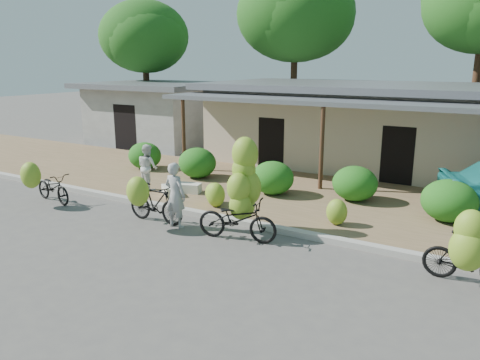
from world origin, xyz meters
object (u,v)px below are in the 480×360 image
(bike_left, at_px, (152,201))
(sack_far, at_px, (170,190))
(sack_near, at_px, (187,188))
(tree_back_left, at_px, (143,35))
(tree_far_center, at_px, (293,12))
(bike_center, at_px, (241,200))
(bystander, at_px, (148,167))
(bike_far_left, at_px, (48,185))
(vendor, at_px, (175,195))
(bike_right, at_px, (469,253))

(bike_left, xyz_separation_m, sack_far, (-1.12, 2.11, -0.38))
(sack_near, bearing_deg, tree_back_left, 136.61)
(tree_far_center, distance_m, bike_center, 16.87)
(bystander, bearing_deg, bike_far_left, 72.12)
(bike_far_left, height_order, bike_center, bike_center)
(tree_back_left, relative_size, tree_far_center, 0.83)
(sack_far, distance_m, bystander, 1.21)
(tree_back_left, distance_m, sack_near, 15.03)
(tree_back_left, bearing_deg, bike_left, -48.07)
(sack_near, relative_size, bystander, 0.57)
(bike_center, distance_m, vendor, 1.82)
(bystander, bearing_deg, bike_center, 177.40)
(sack_far, distance_m, vendor, 2.77)
(tree_back_left, bearing_deg, bystander, -48.40)
(bike_far_left, distance_m, bike_right, 11.59)
(tree_far_center, xyz_separation_m, sack_near, (2.19, -12.63, -6.50))
(bike_left, xyz_separation_m, bike_center, (2.49, 0.39, 0.31))
(bike_far_left, height_order, sack_near, bike_far_left)
(sack_far, bearing_deg, vendor, -47.69)
(bike_right, height_order, sack_far, bike_right)
(tree_back_left, bearing_deg, sack_far, -45.75)
(vendor, bearing_deg, bike_center, -167.76)
(sack_near, bearing_deg, sack_far, -122.35)
(sack_near, height_order, bystander, bystander)
(bike_left, xyz_separation_m, bystander, (-2.15, 2.28, 0.23))
(tree_back_left, relative_size, bike_right, 4.42)
(tree_far_center, bearing_deg, sack_far, -81.89)
(bike_left, bearing_deg, tree_far_center, 11.06)
(sack_near, distance_m, sack_far, 0.59)
(sack_far, xyz_separation_m, bystander, (-1.03, 0.17, 0.61))
(tree_back_left, distance_m, bike_center, 18.57)
(tree_back_left, xyz_separation_m, bike_center, (13.48, -11.85, -4.76))
(bike_left, relative_size, bike_right, 1.04)
(tree_far_center, distance_m, bike_far_left, 16.61)
(tree_back_left, relative_size, bike_left, 4.27)
(bike_center, distance_m, sack_far, 4.06)
(bike_center, height_order, bike_right, bike_center)
(bike_center, bearing_deg, tree_back_left, 38.23)
(bike_left, bearing_deg, sack_far, 27.97)
(tree_back_left, bearing_deg, sack_near, -43.39)
(bike_center, xyz_separation_m, sack_far, (-3.61, 1.72, -0.68))
(bike_left, relative_size, vendor, 1.03)
(bike_far_left, xyz_separation_m, bike_left, (4.00, 0.14, 0.07))
(tree_back_left, xyz_separation_m, bystander, (8.84, -9.96, -4.83))
(tree_far_center, relative_size, vendor, 5.30)
(tree_back_left, height_order, bike_left, tree_back_left)
(bike_left, height_order, sack_near, bike_left)
(bike_far_left, relative_size, bystander, 1.21)
(bike_left, height_order, sack_far, bike_left)
(bike_right, xyz_separation_m, sack_far, (-8.70, 1.90, -0.47))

